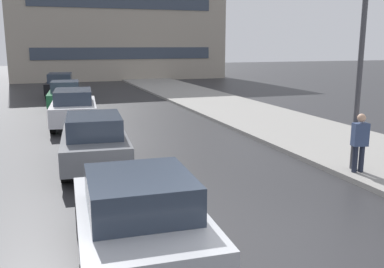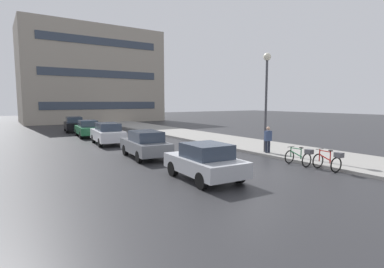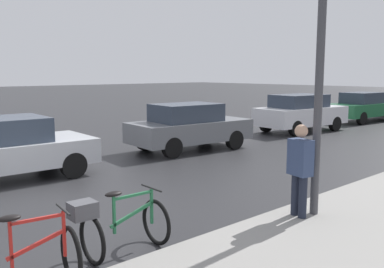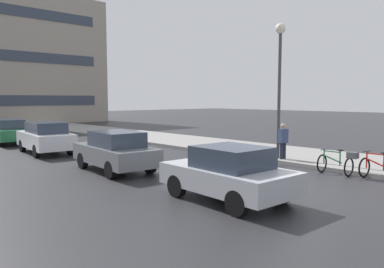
{
  "view_description": "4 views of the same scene",
  "coord_description": "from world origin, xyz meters",
  "px_view_note": "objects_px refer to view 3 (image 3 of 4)",
  "views": [
    {
      "loc": [
        -3.72,
        -6.05,
        3.49
      ],
      "look_at": [
        0.0,
        4.56,
        1.12
      ],
      "focal_mm": 40.0,
      "sensor_mm": 36.0,
      "label": 1
    },
    {
      "loc": [
        -9.47,
        -9.5,
        3.2
      ],
      "look_at": [
        -0.74,
        3.79,
        1.48
      ],
      "focal_mm": 28.0,
      "sensor_mm": 36.0,
      "label": 2
    },
    {
      "loc": [
        8.1,
        -3.19,
        2.58
      ],
      "look_at": [
        0.56,
        3.56,
        1.11
      ],
      "focal_mm": 40.0,
      "sensor_mm": 36.0,
      "label": 3
    },
    {
      "loc": [
        -10.01,
        -6.37,
        2.79
      ],
      "look_at": [
        -0.37,
        3.95,
        1.46
      ],
      "focal_mm": 35.0,
      "sensor_mm": 36.0,
      "label": 4
    }
  ],
  "objects_px": {
    "bicycle_nearest": "(14,256)",
    "car_green": "(363,107)",
    "car_silver": "(10,148)",
    "pedestrian": "(300,169)",
    "bicycle_second": "(116,224)",
    "car_grey": "(189,126)",
    "car_white": "(301,113)"
  },
  "relations": [
    {
      "from": "car_silver",
      "to": "pedestrian",
      "type": "height_order",
      "value": "pedestrian"
    },
    {
      "from": "car_silver",
      "to": "bicycle_nearest",
      "type": "bearing_deg",
      "value": -18.77
    },
    {
      "from": "car_silver",
      "to": "bicycle_second",
      "type": "bearing_deg",
      "value": -5.04
    },
    {
      "from": "car_silver",
      "to": "pedestrian",
      "type": "xyz_separation_m",
      "value": [
        6.47,
        2.53,
        0.21
      ]
    },
    {
      "from": "bicycle_nearest",
      "to": "car_green",
      "type": "distance_m",
      "value": 20.79
    },
    {
      "from": "car_white",
      "to": "car_green",
      "type": "relative_size",
      "value": 0.98
    },
    {
      "from": "bicycle_nearest",
      "to": "car_green",
      "type": "bearing_deg",
      "value": 106.35
    },
    {
      "from": "car_green",
      "to": "pedestrian",
      "type": "relative_size",
      "value": 2.61
    },
    {
      "from": "car_green",
      "to": "pedestrian",
      "type": "xyz_separation_m",
      "value": [
        6.62,
        -15.48,
        0.2
      ]
    },
    {
      "from": "car_grey",
      "to": "pedestrian",
      "type": "height_order",
      "value": "pedestrian"
    },
    {
      "from": "car_silver",
      "to": "car_green",
      "type": "bearing_deg",
      "value": 90.48
    },
    {
      "from": "car_grey",
      "to": "car_green",
      "type": "xyz_separation_m",
      "value": [
        -0.12,
        12.22,
        -0.02
      ]
    },
    {
      "from": "bicycle_second",
      "to": "car_green",
      "type": "height_order",
      "value": "car_green"
    },
    {
      "from": "bicycle_second",
      "to": "car_white",
      "type": "distance_m",
      "value": 14.02
    },
    {
      "from": "car_white",
      "to": "car_green",
      "type": "bearing_deg",
      "value": 90.25
    },
    {
      "from": "bicycle_nearest",
      "to": "car_white",
      "type": "bearing_deg",
      "value": 112.2
    },
    {
      "from": "bicycle_second",
      "to": "car_white",
      "type": "height_order",
      "value": "car_white"
    },
    {
      "from": "bicycle_nearest",
      "to": "car_silver",
      "type": "bearing_deg",
      "value": 161.23
    },
    {
      "from": "car_green",
      "to": "car_grey",
      "type": "bearing_deg",
      "value": -89.43
    },
    {
      "from": "car_silver",
      "to": "pedestrian",
      "type": "relative_size",
      "value": 2.23
    },
    {
      "from": "bicycle_second",
      "to": "car_silver",
      "type": "bearing_deg",
      "value": 174.96
    },
    {
      "from": "car_silver",
      "to": "car_grey",
      "type": "height_order",
      "value": "car_grey"
    },
    {
      "from": "pedestrian",
      "to": "car_grey",
      "type": "bearing_deg",
      "value": 153.38
    },
    {
      "from": "bicycle_second",
      "to": "bicycle_nearest",
      "type": "bearing_deg",
      "value": -83.22
    },
    {
      "from": "car_green",
      "to": "bicycle_nearest",
      "type": "bearing_deg",
      "value": -73.65
    },
    {
      "from": "bicycle_nearest",
      "to": "car_silver",
      "type": "distance_m",
      "value": 6.02
    },
    {
      "from": "car_silver",
      "to": "car_green",
      "type": "relative_size",
      "value": 0.86
    },
    {
      "from": "car_grey",
      "to": "bicycle_second",
      "type": "bearing_deg",
      "value": -48.47
    },
    {
      "from": "bicycle_nearest",
      "to": "bicycle_second",
      "type": "bearing_deg",
      "value": 96.78
    },
    {
      "from": "bicycle_nearest",
      "to": "pedestrian",
      "type": "xyz_separation_m",
      "value": [
        0.77,
        4.47,
        0.47
      ]
    },
    {
      "from": "pedestrian",
      "to": "car_green",
      "type": "bearing_deg",
      "value": 113.15
    },
    {
      "from": "bicycle_nearest",
      "to": "car_white",
      "type": "relative_size",
      "value": 0.32
    }
  ]
}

